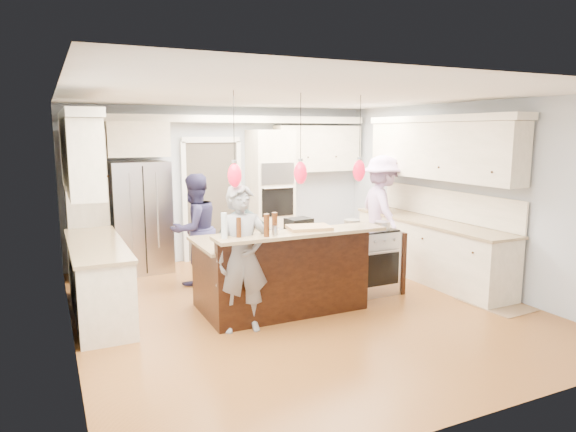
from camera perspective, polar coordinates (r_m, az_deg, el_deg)
name	(u,v)px	position (r m, az deg, el deg)	size (l,w,h in m)	color
ground_plane	(299,306)	(6.86, 1.28, -9.96)	(6.00, 6.00, 0.00)	#A4622D
room_shell	(300,168)	(6.49, 1.33, 5.38)	(5.54, 6.04, 2.72)	#B2BCC6
refrigerator	(141,217)	(8.64, -16.02, -0.12)	(0.90, 0.70, 1.80)	#B7B7BC
oven_column	(270,194)	(9.27, -1.97, 2.44)	(0.72, 0.69, 2.30)	#FEEECE
back_upper_cabinets	(187,168)	(8.83, -11.21, 5.30)	(5.30, 0.61, 2.54)	#FEEECE
right_counter_run	(433,211)	(8.19, 15.79, 0.49)	(0.64, 3.10, 2.51)	#FEEECE
left_cabinets	(92,232)	(6.70, -21.00, -1.69)	(0.64, 2.30, 2.51)	#FEEECE
kitchen_island	(280,271)	(6.67, -0.90, -6.13)	(2.10, 1.46, 1.12)	black
island_range	(368,260)	(7.42, 8.84, -4.89)	(0.82, 0.71, 0.92)	#B7B7BC
pendant_lights	(300,172)	(5.92, 1.40, 4.86)	(1.75, 0.15, 1.03)	black
person_bar_end	(242,259)	(5.85, -5.13, -4.75)	(0.62, 0.41, 1.69)	gray
person_far_left	(195,229)	(7.77, -10.32, -1.47)	(0.81, 0.63, 1.66)	#2B294F
person_far_right	(243,242)	(7.23, -5.03, -2.90)	(0.86, 0.36, 1.48)	slate
person_range_side	(382,211)	(8.84, 10.40, 0.56)	(1.21, 0.70, 1.88)	#B997CC
floor_rug	(496,304)	(7.43, 22.08, -9.08)	(0.60, 0.88, 0.01)	#91734F
water_bottle	(224,226)	(5.59, -7.11, -1.09)	(0.07, 0.07, 0.28)	silver
beer_bottle_a	(239,227)	(5.65, -5.50, -1.28)	(0.06, 0.06, 0.22)	#47220C
beer_bottle_b	(267,225)	(5.67, -2.40, -1.04)	(0.06, 0.06, 0.25)	#47220C
beer_bottle_c	(275,223)	(5.80, -1.49, -0.81)	(0.06, 0.06, 0.25)	#47220C
drink_can	(275,230)	(5.75, -1.45, -1.61)	(0.06, 0.06, 0.11)	#B7B7BC
cutting_board	(309,228)	(6.11, 2.36, -1.29)	(0.50, 0.36, 0.04)	tan
pot_large	(352,224)	(7.23, 7.14, -0.92)	(0.23, 0.23, 0.13)	#B7B7BC
pot_small	(382,225)	(7.28, 10.43, -1.03)	(0.22, 0.22, 0.11)	#B7B7BC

